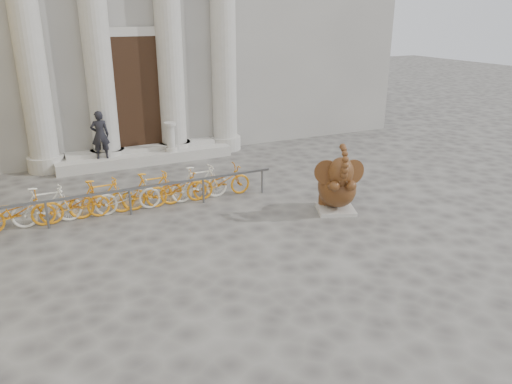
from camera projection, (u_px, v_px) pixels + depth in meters
name	position (u px, v px, depth m)	size (l,w,h in m)	color
ground	(266.00, 288.00, 9.55)	(80.00, 80.00, 0.00)	#474442
entrance_steps	(145.00, 157.00, 17.46)	(6.00, 1.20, 0.36)	#A8A59E
elephant_statue	(337.00, 187.00, 12.92)	(1.30, 1.52, 1.92)	#A8A59E
bike_rack	(128.00, 194.00, 13.01)	(8.00, 0.53, 1.00)	slate
pedestrian	(100.00, 135.00, 16.38)	(0.58, 0.38, 1.59)	black
balustrade_post	(171.00, 138.00, 17.33)	(0.42, 0.42, 1.02)	#A8A59E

